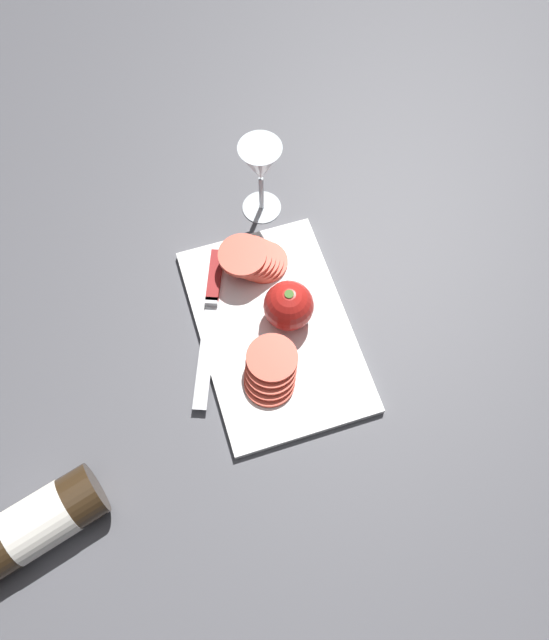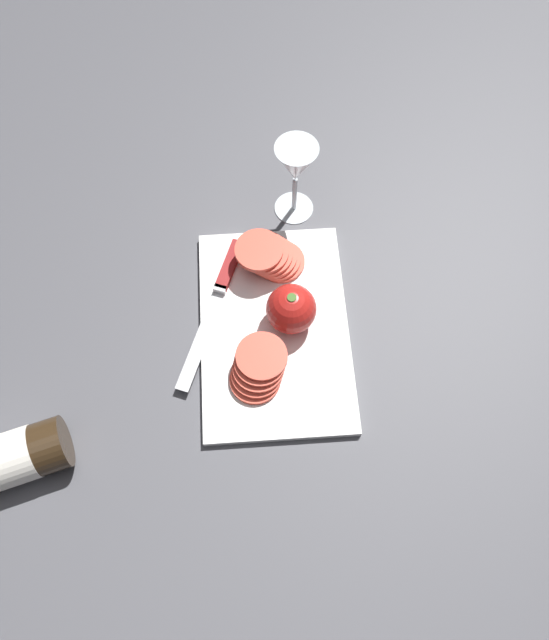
% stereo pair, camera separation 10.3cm
% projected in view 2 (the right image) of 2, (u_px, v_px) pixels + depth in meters
% --- Properties ---
extents(ground_plane, '(3.00, 3.00, 0.00)m').
position_uv_depth(ground_plane, '(267.00, 376.00, 1.04)').
color(ground_plane, '#4C4C51').
extents(cutting_board, '(0.39, 0.25, 0.01)m').
position_uv_depth(cutting_board, '(274.00, 329.00, 1.07)').
color(cutting_board, white).
rests_on(cutting_board, ground_plane).
extents(wine_glass, '(0.08, 0.08, 0.17)m').
position_uv_depth(wine_glass, '(296.00, 167.00, 1.07)').
color(wine_glass, silver).
rests_on(wine_glass, ground_plane).
extents(whole_tomato, '(0.08, 0.08, 0.09)m').
position_uv_depth(whole_tomato, '(291.00, 309.00, 1.03)').
color(whole_tomato, red).
rests_on(whole_tomato, cutting_board).
extents(knife, '(0.28, 0.13, 0.01)m').
position_uv_depth(knife, '(223.00, 282.00, 1.09)').
color(knife, silver).
rests_on(knife, cutting_board).
extents(tomato_slice_stack_near, '(0.11, 0.10, 0.04)m').
position_uv_depth(tomato_slice_stack_near, '(258.00, 368.00, 1.00)').
color(tomato_slice_stack_near, '#DB4C38').
rests_on(tomato_slice_stack_near, cutting_board).
extents(tomato_slice_stack_far, '(0.08, 0.12, 0.05)m').
position_uv_depth(tomato_slice_stack_far, '(271.00, 256.00, 1.09)').
color(tomato_slice_stack_far, '#DB4C38').
rests_on(tomato_slice_stack_far, cutting_board).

